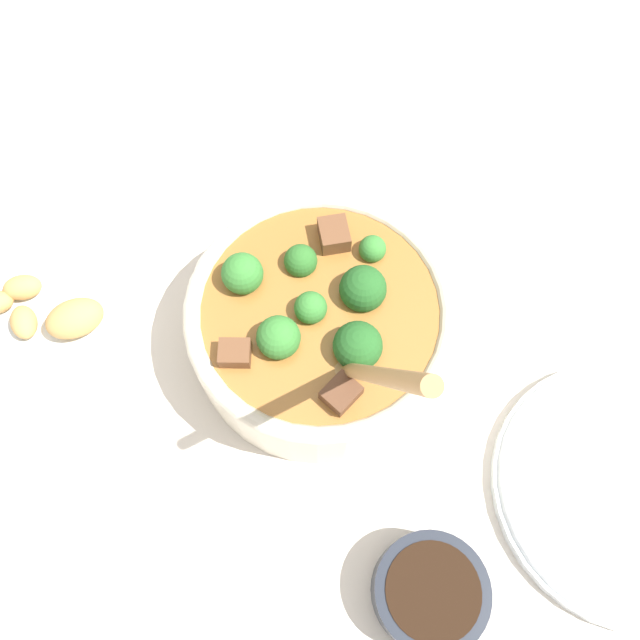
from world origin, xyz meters
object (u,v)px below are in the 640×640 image
object	(u,v)px
empty_plate	(624,489)
condiment_bowl	(433,590)
stew_bowl	(320,322)
food_plate	(40,324)

from	to	relation	value
empty_plate	condiment_bowl	bearing A→B (deg)	3.38
condiment_bowl	empty_plate	xyz separation A→B (m)	(-0.20, -0.01, -0.02)
stew_bowl	condiment_bowl	distance (m)	0.24
food_plate	empty_plate	bearing A→B (deg)	142.47
condiment_bowl	food_plate	distance (m)	0.44
empty_plate	food_plate	world-z (taller)	food_plate
empty_plate	food_plate	size ratio (longest dim) A/B	1.29
empty_plate	food_plate	xyz separation A→B (m)	(0.45, -0.35, 0.00)
stew_bowl	condiment_bowl	world-z (taller)	stew_bowl
stew_bowl	food_plate	size ratio (longest dim) A/B	1.64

